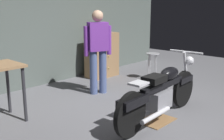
% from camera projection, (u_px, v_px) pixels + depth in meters
% --- Properties ---
extents(ground_plane, '(12.00, 12.00, 0.00)m').
position_uv_depth(ground_plane, '(142.00, 116.00, 4.45)').
color(ground_plane, slate).
extents(back_wall, '(8.00, 0.12, 3.10)m').
position_uv_depth(back_wall, '(42.00, 15.00, 5.97)').
color(back_wall, '#56605B').
rests_on(back_wall, ground_plane).
extents(motorcycle, '(2.19, 0.60, 1.00)m').
position_uv_depth(motorcycle, '(161.00, 92.00, 4.22)').
color(motorcycle, black).
rests_on(motorcycle, ground_plane).
extents(person_standing, '(0.53, 0.36, 1.67)m').
position_uv_depth(person_standing, '(98.00, 48.00, 5.40)').
color(person_standing, '#4C5D8F').
rests_on(person_standing, ground_plane).
extents(shop_stool, '(0.32, 0.32, 0.64)m').
position_uv_depth(shop_stool, '(153.00, 59.00, 6.57)').
color(shop_stool, '#B2B2B7').
rests_on(shop_stool, ground_plane).
extents(wooden_dresser, '(0.80, 0.47, 1.10)m').
position_uv_depth(wooden_dresser, '(102.00, 55.00, 6.82)').
color(wooden_dresser, '#99724C').
rests_on(wooden_dresser, ground_plane).
extents(drip_tray, '(0.56, 0.40, 0.01)m').
position_uv_depth(drip_tray, '(157.00, 120.00, 4.26)').
color(drip_tray, olive).
rests_on(drip_tray, ground_plane).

